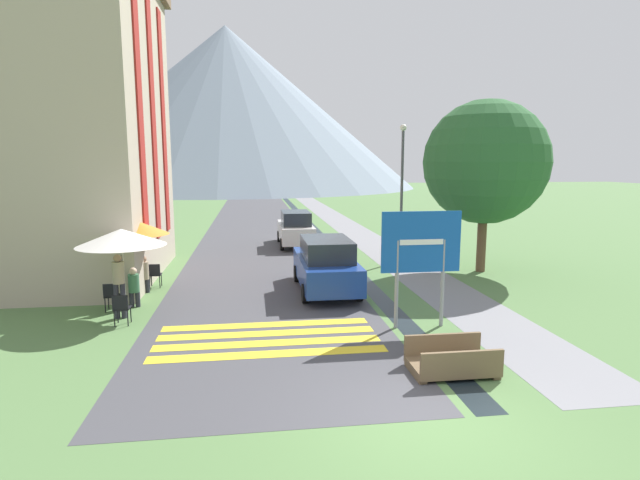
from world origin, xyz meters
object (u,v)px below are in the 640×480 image
(person_seated_far, at_px, (144,272))
(cafe_umbrella_middle_orange, at_px, (137,228))
(parked_car_far, at_px, (296,228))
(person_standing_terrace, at_px, (119,281))
(hotel_building, at_px, (66,105))
(road_sign, at_px, (421,251))
(footbridge, at_px, (451,362))
(cafe_chair_middle, at_px, (132,283))
(tree_by_path, at_px, (486,162))
(parked_car_near, at_px, (326,265))
(cafe_umbrella_front_white, at_px, (121,237))
(streetlamp, at_px, (402,183))
(cafe_chair_nearest, at_px, (121,307))
(cafe_chair_far_left, at_px, (155,273))
(cafe_chair_near_right, at_px, (112,294))
(person_seated_near, at_px, (134,285))

(person_seated_far, bearing_deg, cafe_umbrella_middle_orange, -107.21)
(parked_car_far, height_order, person_standing_terrace, parked_car_far)
(hotel_building, xyz_separation_m, road_sign, (10.88, -7.30, -4.31))
(road_sign, relative_size, person_seated_far, 2.46)
(footbridge, xyz_separation_m, person_standing_terrace, (-7.72, 4.73, 0.83))
(parked_car_far, relative_size, cafe_chair_middle, 5.20)
(cafe_chair_middle, relative_size, cafe_umbrella_middle_orange, 0.35)
(tree_by_path, bearing_deg, person_seated_far, -172.57)
(cafe_chair_middle, relative_size, person_standing_terrace, 0.47)
(parked_car_near, height_order, cafe_umbrella_front_white, cafe_umbrella_front_white)
(streetlamp, bearing_deg, cafe_chair_middle, -155.17)
(parked_car_near, bearing_deg, cafe_chair_nearest, -154.25)
(parked_car_far, bearing_deg, cafe_chair_far_left, -124.21)
(parked_car_far, height_order, cafe_chair_nearest, parked_car_far)
(tree_by_path, bearing_deg, streetlamp, 137.25)
(streetlamp, bearing_deg, parked_car_near, -130.69)
(hotel_building, height_order, road_sign, hotel_building)
(cafe_chair_middle, bearing_deg, road_sign, -18.12)
(footbridge, distance_m, cafe_umbrella_front_white, 9.27)
(hotel_building, relative_size, cafe_umbrella_front_white, 4.73)
(parked_car_near, relative_size, tree_by_path, 0.68)
(footbridge, height_order, cafe_chair_nearest, cafe_chair_nearest)
(cafe_umbrella_middle_orange, xyz_separation_m, person_seated_far, (0.08, 0.25, -1.53))
(cafe_chair_far_left, height_order, person_standing_terrace, person_standing_terrace)
(hotel_building, relative_size, footbridge, 6.96)
(parked_car_far, bearing_deg, tree_by_path, -46.90)
(road_sign, xyz_separation_m, person_seated_far, (-7.92, 4.65, -1.35))
(cafe_chair_near_right, bearing_deg, person_seated_far, 56.57)
(parked_car_far, relative_size, cafe_umbrella_middle_orange, 1.81)
(hotel_building, distance_m, tree_by_path, 15.75)
(cafe_chair_middle, height_order, cafe_umbrella_middle_orange, cafe_umbrella_middle_orange)
(road_sign, relative_size, person_standing_terrace, 1.69)
(parked_car_near, distance_m, streetlamp, 6.64)
(cafe_umbrella_middle_orange, bearing_deg, cafe_umbrella_front_white, -87.74)
(cafe_umbrella_front_white, bearing_deg, footbridge, -32.65)
(hotel_building, relative_size, cafe_chair_far_left, 13.92)
(cafe_chair_near_right, bearing_deg, cafe_chair_nearest, -86.47)
(person_standing_terrace, bearing_deg, road_sign, -13.03)
(road_sign, xyz_separation_m, streetlamp, (2.12, 8.70, 1.41))
(cafe_chair_near_right, relative_size, streetlamp, 0.14)
(person_seated_near, xyz_separation_m, tree_by_path, (12.58, 3.35, 3.65))
(person_seated_near, distance_m, tree_by_path, 13.52)
(cafe_chair_near_right, distance_m, streetlamp, 12.54)
(footbridge, relative_size, person_standing_terrace, 0.94)
(parked_car_far, height_order, cafe_chair_near_right, parked_car_far)
(cafe_chair_near_right, relative_size, cafe_umbrella_middle_orange, 0.35)
(hotel_building, height_order, cafe_umbrella_front_white, hotel_building)
(footbridge, distance_m, streetlamp, 12.26)
(parked_car_far, distance_m, cafe_chair_middle, 11.37)
(cafe_chair_middle, height_order, cafe_chair_far_left, same)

